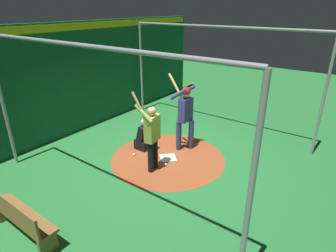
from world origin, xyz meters
The scene contains 12 objects.
ground_plane centered at (0.00, 0.00, 0.00)m, with size 27.90×27.90×0.00m, color #287A38.
dirt_circle centered at (0.00, 0.00, 0.00)m, with size 3.08×3.08×0.01m, color #9E4C28.
home_plate centered at (0.00, 0.00, 0.01)m, with size 0.42×0.42×0.01m, color white.
batter centered at (0.05, 0.73, 1.13)m, with size 0.68×0.49×2.17m.
catcher centered at (-0.87, 0.06, 0.37)m, with size 0.58×0.40×0.94m.
visitor centered at (0.02, -0.69, 0.97)m, with size 0.55×0.53×2.04m.
back_wall centered at (-3.54, 0.00, 1.71)m, with size 0.23×11.90×3.40m.
cage_frame centered at (0.00, 0.00, 2.31)m, with size 6.28×5.16×3.29m.
bench centered at (-0.43, -3.80, 0.44)m, with size 1.65×0.36×0.85m.
baseball_0 centered at (0.20, -0.37, 0.04)m, with size 0.07×0.07×0.07m, color white.
baseball_1 centered at (-0.87, -0.05, 0.04)m, with size 0.07×0.07×0.07m, color white.
baseball_2 centered at (-0.83, -0.46, 0.04)m, with size 0.07×0.07×0.07m, color white.
Camera 1 is at (3.96, -5.42, 3.83)m, focal length 30.21 mm.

